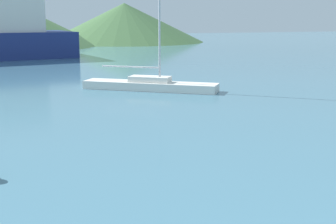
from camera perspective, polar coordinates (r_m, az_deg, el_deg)
The scene contains 2 objects.
sailboat_inner at distance 28.91m, azimuth -2.21°, elevation 3.45°, with size 7.66×6.28×9.43m.
hill_east at distance 86.09m, azimuth -5.33°, elevation 10.81°, with size 28.50×28.50×6.89m.
Camera 1 is at (-4.73, -0.90, 4.44)m, focal length 50.00 mm.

